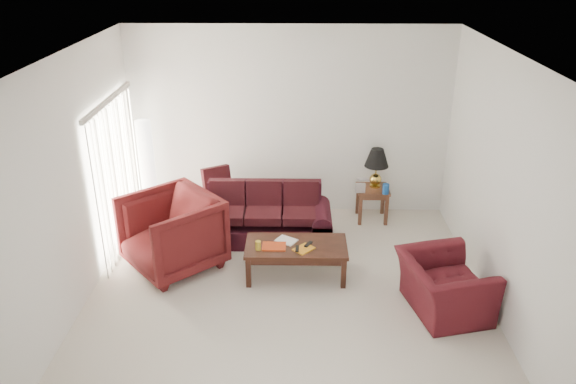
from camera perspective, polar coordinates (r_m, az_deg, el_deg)
The scene contains 19 objects.
floor at distance 7.24m, azimuth -0.12°, elevation -10.40°, with size 5.00×5.00×0.00m, color beige.
blinds at distance 8.26m, azimuth -16.99°, elevation 1.59°, with size 0.10×2.00×2.16m, color silver.
sofa at distance 8.30m, azimuth -2.46°, elevation -2.31°, with size 1.99×0.86×0.81m, color black, non-canonical shape.
throw_pillow at distance 8.83m, azimuth -7.26°, elevation 1.16°, with size 0.44×0.13×0.44m, color black.
end_table at distance 9.05m, azimuth 8.51°, elevation -1.17°, with size 0.50×0.50×0.54m, color #4E301A, non-canonical shape.
table_lamp at distance 8.87m, azimuth 8.95°, elevation 2.42°, with size 0.38×0.38×0.63m, color #B39338, non-canonical shape.
clock at distance 8.72m, azimuth 7.36°, elevation 0.41°, with size 0.15×0.05×0.15m, color silver.
blue_canister at distance 8.73m, azimuth 9.90°, elevation 0.31°, with size 0.10×0.10×0.16m, color #174D99.
picture_frame at distance 9.01m, azimuth 7.62°, elevation 1.29°, with size 0.14×0.02×0.18m, color silver.
floor_lamp at distance 8.91m, azimuth -14.06°, elevation 1.98°, with size 0.27×0.27×1.69m, color white, non-canonical shape.
armchair_left at distance 7.71m, azimuth -11.73°, elevation -4.07°, with size 1.11×1.15×1.04m, color #491111.
armchair_right at distance 7.04m, azimuth 15.57°, elevation -9.18°, with size 1.05×0.92×0.68m, color #451016.
coffee_table at distance 7.50m, azimuth 0.83°, elevation -6.93°, with size 1.33×0.67×0.47m, color black, non-canonical shape.
magazine_red at distance 7.33m, azimuth -1.43°, elevation -5.54°, with size 0.31×0.23×0.02m, color #B33511.
magazine_white at distance 7.46m, azimuth -0.17°, elevation -4.95°, with size 0.26×0.20×0.01m, color white.
magazine_orange at distance 7.27m, azimuth 1.62°, elevation -5.80°, with size 0.26×0.19×0.01m, color orange.
remote_a at distance 7.24m, azimuth 0.94°, elevation -5.78°, with size 0.05×0.16×0.02m, color black.
remote_b at distance 7.35m, azimuth 2.08°, elevation -5.30°, with size 0.05×0.15×0.02m, color black.
yellow_glass at distance 7.25m, azimuth -3.05°, elevation -5.45°, with size 0.07×0.07×0.12m, color gold.
Camera 1 is at (0.11, -5.95, 4.12)m, focal length 35.00 mm.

